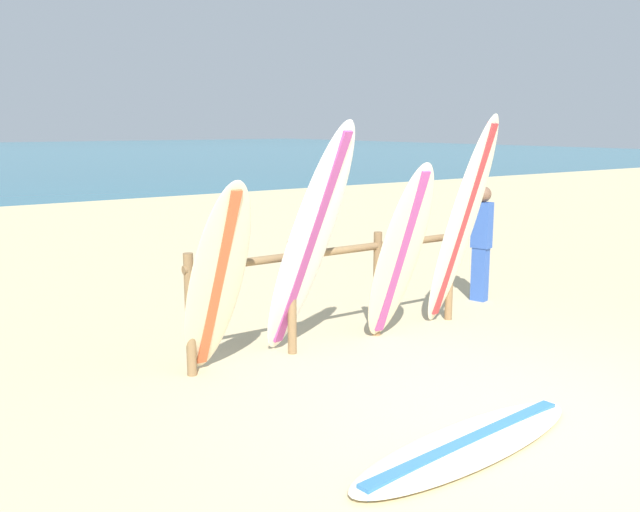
% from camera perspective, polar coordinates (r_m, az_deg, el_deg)
% --- Properties ---
extents(ground_plane, '(120.00, 120.00, 0.00)m').
position_cam_1_polar(ground_plane, '(5.82, 15.28, -12.83)').
color(ground_plane, '#D3BC8C').
extents(surfboard_rack, '(3.41, 0.09, 1.15)m').
position_cam_1_polar(surfboard_rack, '(7.27, 1.35, -1.66)').
color(surfboard_rack, olive).
rests_on(surfboard_rack, ground).
extents(surfboard_leaning_far_left, '(0.53, 0.92, 1.86)m').
position_cam_1_polar(surfboard_leaning_far_left, '(6.22, -8.43, -2.03)').
color(surfboard_leaning_far_left, beige).
rests_on(surfboard_leaning_far_left, ground).
extents(surfboard_leaning_left, '(0.77, 1.20, 2.35)m').
position_cam_1_polar(surfboard_leaning_left, '(6.67, -0.94, 1.07)').
color(surfboard_leaning_left, white).
rests_on(surfboard_leaning_left, ground).
extents(surfboard_leaning_center_left, '(0.58, 0.88, 1.94)m').
position_cam_1_polar(surfboard_leaning_center_left, '(7.22, 6.52, 0.12)').
color(surfboard_leaning_center_left, beige).
rests_on(surfboard_leaning_center_left, ground).
extents(surfboard_leaning_center, '(0.59, 0.90, 2.41)m').
position_cam_1_polar(surfboard_leaning_center, '(7.93, 11.46, 2.63)').
color(surfboard_leaning_center, silver).
rests_on(surfboard_leaning_center, ground).
extents(surfboard_lying_on_sand, '(2.32, 0.80, 0.08)m').
position_cam_1_polar(surfboard_lying_on_sand, '(5.28, 11.98, -14.79)').
color(surfboard_lying_on_sand, beige).
rests_on(surfboard_lying_on_sand, ground).
extents(beachgoer_standing, '(0.21, 0.27, 1.51)m').
position_cam_1_polar(beachgoer_standing, '(9.32, 13.03, 1.41)').
color(beachgoer_standing, '#3359B2').
rests_on(beachgoer_standing, ground).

